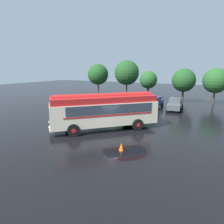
# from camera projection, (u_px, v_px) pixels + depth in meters

# --- Properties ---
(ground_plane) EXTENTS (120.00, 120.00, 0.00)m
(ground_plane) POSITION_uv_depth(u_px,v_px,m) (108.00, 130.00, 18.96)
(ground_plane) COLOR black
(vintage_bus) EXTENTS (8.76, 8.95, 3.49)m
(vintage_bus) POSITION_uv_depth(u_px,v_px,m) (104.00, 110.00, 18.89)
(vintage_bus) COLOR beige
(vintage_bus) RESTS_ON ground
(car_near_left) EXTENTS (2.12, 4.28, 1.66)m
(car_near_left) POSITION_uv_depth(u_px,v_px,m) (120.00, 99.00, 32.41)
(car_near_left) COLOR navy
(car_near_left) RESTS_ON ground
(car_mid_left) EXTENTS (2.34, 4.38, 1.66)m
(car_mid_left) POSITION_uv_depth(u_px,v_px,m) (138.00, 101.00, 30.55)
(car_mid_left) COLOR navy
(car_mid_left) RESTS_ON ground
(car_mid_right) EXTENTS (2.14, 4.29, 1.66)m
(car_mid_right) POSITION_uv_depth(u_px,v_px,m) (154.00, 102.00, 29.13)
(car_mid_right) COLOR navy
(car_mid_right) RESTS_ON ground
(car_far_right) EXTENTS (2.22, 4.33, 1.66)m
(car_far_right) POSITION_uv_depth(u_px,v_px,m) (175.00, 104.00, 27.72)
(car_far_right) COLOR #4C5156
(car_far_right) RESTS_ON ground
(tree_far_left) EXTENTS (4.16, 4.16, 6.57)m
(tree_far_left) POSITION_uv_depth(u_px,v_px,m) (97.00, 74.00, 40.43)
(tree_far_left) COLOR #4C3823
(tree_far_left) RESTS_ON ground
(tree_left_of_centre) EXTENTS (4.66, 4.66, 7.21)m
(tree_left_of_centre) POSITION_uv_depth(u_px,v_px,m) (127.00, 73.00, 37.98)
(tree_left_of_centre) COLOR #4C3823
(tree_left_of_centre) RESTS_ON ground
(tree_centre) EXTENTS (3.10, 3.10, 5.24)m
(tree_centre) POSITION_uv_depth(u_px,v_px,m) (149.00, 80.00, 35.58)
(tree_centre) COLOR #4C3823
(tree_centre) RESTS_ON ground
(tree_right_of_centre) EXTENTS (3.87, 3.87, 5.70)m
(tree_right_of_centre) POSITION_uv_depth(u_px,v_px,m) (184.00, 80.00, 33.32)
(tree_right_of_centre) COLOR #4C3823
(tree_right_of_centre) RESTS_ON ground
(tree_far_right) EXTENTS (3.94, 3.94, 5.78)m
(tree_far_right) POSITION_uv_depth(u_px,v_px,m) (215.00, 80.00, 31.48)
(tree_far_right) COLOR #4C3823
(tree_far_right) RESTS_ON ground
(traffic_cone) EXTENTS (0.36, 0.36, 0.55)m
(traffic_cone) POSITION_uv_depth(u_px,v_px,m) (121.00, 147.00, 14.24)
(traffic_cone) COLOR orange
(traffic_cone) RESTS_ON ground
(puddle_patch) EXTENTS (3.15, 3.15, 0.01)m
(puddle_patch) POSITION_uv_depth(u_px,v_px,m) (125.00, 151.00, 14.25)
(puddle_patch) COLOR black
(puddle_patch) RESTS_ON ground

